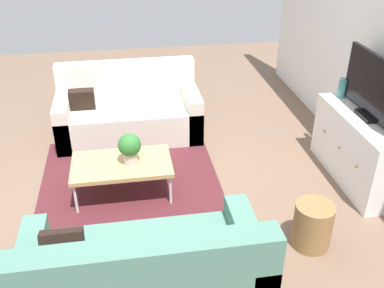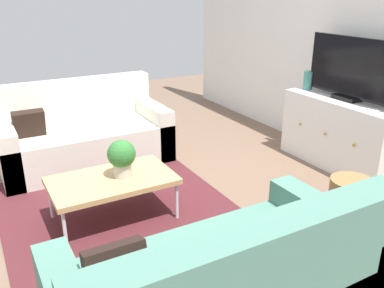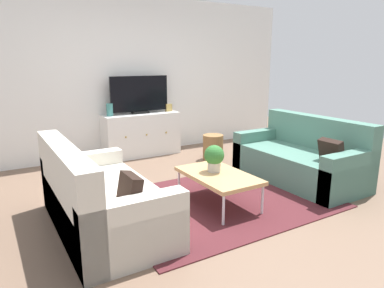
{
  "view_description": "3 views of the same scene",
  "coord_description": "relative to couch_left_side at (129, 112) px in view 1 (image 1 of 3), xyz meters",
  "views": [
    {
      "loc": [
        3.73,
        -0.13,
        2.73
      ],
      "look_at": [
        0.0,
        0.48,
        0.57
      ],
      "focal_mm": 41.21,
      "sensor_mm": 36.0,
      "label": 1
    },
    {
      "loc": [
        2.87,
        -1.12,
        1.83
      ],
      "look_at": [
        0.0,
        0.48,
        0.57
      ],
      "focal_mm": 38.38,
      "sensor_mm": 36.0,
      "label": 2
    },
    {
      "loc": [
        -2.27,
        -3.28,
        1.62
      ],
      "look_at": [
        0.0,
        0.48,
        0.57
      ],
      "focal_mm": 32.59,
      "sensor_mm": 36.0,
      "label": 3
    }
  ],
  "objects": [
    {
      "name": "wicker_basket",
      "position": [
        2.4,
        1.49,
        -0.08
      ],
      "size": [
        0.34,
        0.34,
        0.42
      ],
      "primitive_type": "cylinder",
      "color": "olive",
      "rests_on": "ground_plane"
    },
    {
      "name": "area_rug",
      "position": [
        1.44,
        -0.05,
        -0.28
      ],
      "size": [
        2.5,
        1.9,
        0.01
      ],
      "primitive_type": "cube",
      "color": "#4C1E23",
      "rests_on": "ground_plane"
    },
    {
      "name": "tv_console",
      "position": [
        1.48,
        2.37,
        0.08
      ],
      "size": [
        1.32,
        0.47,
        0.74
      ],
      "color": "white",
      "rests_on": "ground_plane"
    },
    {
      "name": "flat_screen_tv",
      "position": [
        1.48,
        2.39,
        0.77
      ],
      "size": [
        1.03,
        0.16,
        0.64
      ],
      "color": "black",
      "rests_on": "tv_console"
    },
    {
      "name": "couch_left_side",
      "position": [
        0.0,
        0.0,
        0.0
      ],
      "size": [
        0.9,
        1.76,
        0.87
      ],
      "color": "beige",
      "rests_on": "ground_plane"
    },
    {
      "name": "potted_plant",
      "position": [
        1.37,
        -0.02,
        0.26
      ],
      "size": [
        0.23,
        0.23,
        0.31
      ],
      "color": "#B7B2A8",
      "rests_on": "coffee_table"
    },
    {
      "name": "ground_plane",
      "position": [
        1.44,
        0.1,
        -0.29
      ],
      "size": [
        10.0,
        10.0,
        0.0
      ],
      "primitive_type": "plane",
      "color": "brown"
    },
    {
      "name": "coffee_table",
      "position": [
        1.36,
        -0.12,
        0.06
      ],
      "size": [
        0.6,
        1.0,
        0.38
      ],
      "color": "tan",
      "rests_on": "ground_plane"
    },
    {
      "name": "couch_right_side",
      "position": [
        2.88,
        0.0,
        0.0
      ],
      "size": [
        0.9,
        1.76,
        0.87
      ],
      "color": "#4C7A6B",
      "rests_on": "ground_plane"
    },
    {
      "name": "glass_vase",
      "position": [
        0.94,
        2.37,
        0.56
      ],
      "size": [
        0.11,
        0.11,
        0.21
      ],
      "primitive_type": "cylinder",
      "color": "teal",
      "rests_on": "tv_console"
    }
  ]
}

